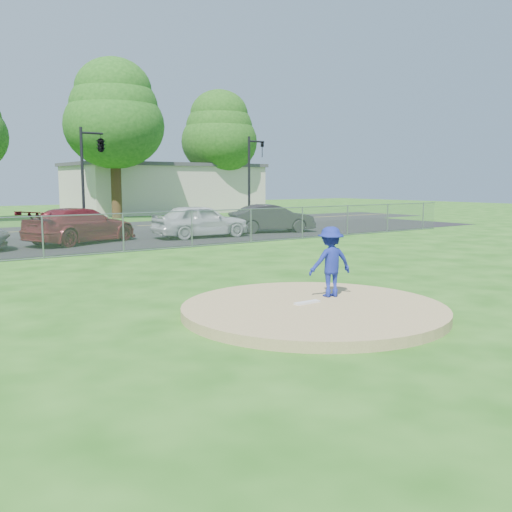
# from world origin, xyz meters

# --- Properties ---
(ground) EXTENTS (120.00, 120.00, 0.00)m
(ground) POSITION_xyz_m (0.00, 10.00, 0.00)
(ground) COLOR #1D5512
(ground) RESTS_ON ground
(pitchers_mound) EXTENTS (5.40, 5.40, 0.20)m
(pitchers_mound) POSITION_xyz_m (0.00, 0.00, 0.10)
(pitchers_mound) COLOR #A28958
(pitchers_mound) RESTS_ON ground
(pitching_rubber) EXTENTS (0.60, 0.15, 0.04)m
(pitching_rubber) POSITION_xyz_m (0.00, 0.20, 0.22)
(pitching_rubber) COLOR white
(pitching_rubber) RESTS_ON pitchers_mound
(chain_link_fence) EXTENTS (40.00, 0.06, 1.50)m
(chain_link_fence) POSITION_xyz_m (0.00, 12.00, 0.75)
(chain_link_fence) COLOR gray
(chain_link_fence) RESTS_ON ground
(parking_lot) EXTENTS (50.00, 8.00, 0.01)m
(parking_lot) POSITION_xyz_m (0.00, 16.50, 0.01)
(parking_lot) COLOR black
(parking_lot) RESTS_ON ground
(street) EXTENTS (60.00, 7.00, 0.01)m
(street) POSITION_xyz_m (0.00, 24.00, 0.00)
(street) COLOR black
(street) RESTS_ON ground
(commercial_building) EXTENTS (16.40, 9.40, 4.30)m
(commercial_building) POSITION_xyz_m (16.00, 38.00, 2.16)
(commercial_building) COLOR #BCB5A0
(commercial_building) RESTS_ON ground
(tree_right) EXTENTS (7.28, 7.28, 11.63)m
(tree_right) POSITION_xyz_m (9.00, 32.00, 7.65)
(tree_right) COLOR #372514
(tree_right) RESTS_ON ground
(tree_far_right) EXTENTS (6.72, 6.72, 10.74)m
(tree_far_right) POSITION_xyz_m (20.00, 35.00, 7.06)
(tree_far_right) COLOR #3C2216
(tree_far_right) RESTS_ON ground
(traffic_signal_center) EXTENTS (1.42, 2.48, 5.60)m
(traffic_signal_center) POSITION_xyz_m (3.97, 22.00, 4.61)
(traffic_signal_center) COLOR black
(traffic_signal_center) RESTS_ON ground
(traffic_signal_right) EXTENTS (1.28, 0.20, 5.60)m
(traffic_signal_right) POSITION_xyz_m (14.24, 22.00, 3.36)
(traffic_signal_right) COLOR black
(traffic_signal_right) RESTS_ON ground
(pitcher) EXTENTS (1.10, 0.79, 1.53)m
(pitcher) POSITION_xyz_m (0.89, 0.46, 0.97)
(pitcher) COLOR navy
(pitcher) RESTS_ON pitchers_mound
(parked_car_darkred) EXTENTS (5.80, 4.10, 1.56)m
(parked_car_darkred) POSITION_xyz_m (0.86, 16.29, 0.79)
(parked_car_darkred) COLOR maroon
(parked_car_darkred) RESTS_ON parking_lot
(parked_car_pearl) EXTENTS (4.83, 2.19, 1.61)m
(parked_car_pearl) POSITION_xyz_m (6.45, 15.44, 0.81)
(parked_car_pearl) COLOR silver
(parked_car_pearl) RESTS_ON parking_lot
(parked_car_charcoal) EXTENTS (4.76, 2.87, 1.48)m
(parked_car_charcoal) POSITION_xyz_m (11.01, 15.68, 0.75)
(parked_car_charcoal) COLOR #242426
(parked_car_charcoal) RESTS_ON parking_lot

